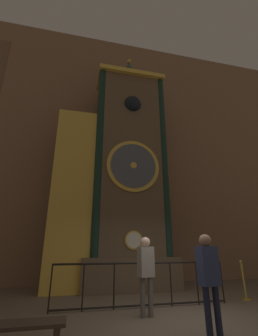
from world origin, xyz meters
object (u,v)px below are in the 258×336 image
object	(u,v)px
visitor_near	(146,267)
stanchion_post	(245,286)
visitor_far	(209,272)
visitor_bench	(22,334)
clock_tower	(117,173)

from	to	relation	value
visitor_near	stanchion_post	distance (m)	3.41
visitor_far	visitor_bench	size ratio (longest dim) A/B	1.44
visitor_near	visitor_far	xyz separation A→B (m)	(0.74, -1.38, 0.00)
visitor_near	visitor_bench	bearing A→B (deg)	-160.41
visitor_near	clock_tower	bearing A→B (deg)	79.32
visitor_far	visitor_near	bearing A→B (deg)	112.43
clock_tower	visitor_far	distance (m)	5.68
clock_tower	stanchion_post	xyz separation A→B (m)	(3.37, -2.26, -3.90)
clock_tower	visitor_near	world-z (taller)	clock_tower
clock_tower	visitor_near	xyz separation A→B (m)	(0.15, -3.20, -3.25)
visitor_bench	stanchion_post	bearing A→B (deg)	23.61
visitor_bench	clock_tower	bearing A→B (deg)	65.96
visitor_far	visitor_bench	distance (m)	3.04
stanchion_post	visitor_near	bearing A→B (deg)	-163.79
clock_tower	visitor_far	size ratio (longest dim) A/B	6.18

